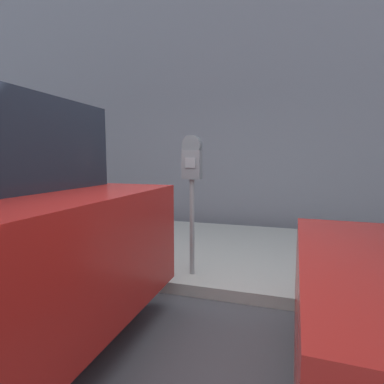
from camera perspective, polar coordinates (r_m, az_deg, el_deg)
The scene contains 4 objects.
ground_plane at distance 2.58m, azimuth -14.54°, elevation -25.17°, with size 60.00×60.00×0.00m, color #47474C.
sidewalk at distance 4.42m, azimuth 0.78°, elevation -10.52°, with size 24.00×2.80×0.12m.
building_facade at distance 6.32m, azimuth 5.95°, elevation 24.20°, with size 24.00×0.30×6.56m.
parking_meter at distance 3.09m, azimuth -0.00°, elevation 3.76°, with size 0.20×0.12×1.46m.
Camera 1 is at (1.18, -1.86, 1.34)m, focal length 28.00 mm.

